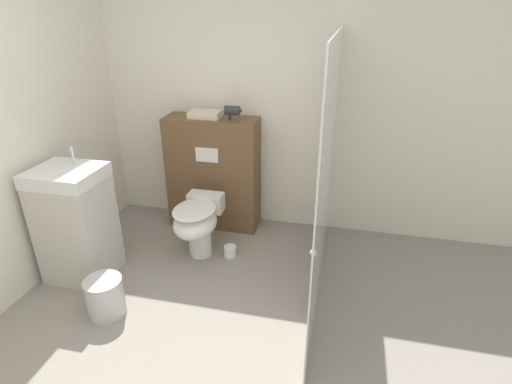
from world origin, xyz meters
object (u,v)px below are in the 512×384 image
object	(u,v)px
hair_drier	(233,111)
waste_bin	(105,297)
sink_vanity	(76,224)
toilet	(198,222)

from	to	relation	value
hair_drier	waste_bin	xyz separation A→B (m)	(-0.58, -1.45, -1.07)
sink_vanity	hair_drier	size ratio (longest dim) A/B	6.74
sink_vanity	toilet	bearing A→B (deg)	28.83
toilet	sink_vanity	xyz separation A→B (m)	(-0.86, -0.47, 0.14)
sink_vanity	hair_drier	world-z (taller)	hair_drier
toilet	hair_drier	bearing A→B (deg)	72.22
hair_drier	waste_bin	world-z (taller)	hair_drier
toilet	sink_vanity	world-z (taller)	sink_vanity
sink_vanity	hair_drier	distance (m)	1.65
toilet	sink_vanity	distance (m)	0.99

